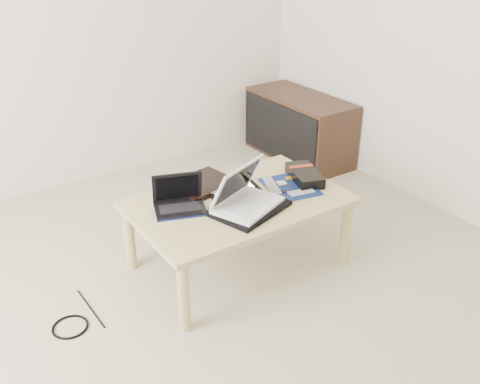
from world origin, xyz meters
TOP-DOWN VIEW (x-y plane):
  - ground at (0.00, 0.00)m, footprint 4.00×4.00m
  - coffee_table at (0.55, 0.47)m, footprint 1.10×0.70m
  - media_cabinet at (1.77, 1.45)m, footprint 0.41×0.90m
  - book at (0.47, 0.71)m, footprint 0.36×0.31m
  - netbook at (0.25, 0.56)m, footprint 0.30×0.26m
  - tablet at (0.58, 0.55)m, footprint 0.31×0.26m
  - remote at (0.78, 0.49)m, footprint 0.13×0.23m
  - neoprene_sleeve at (0.53, 0.35)m, footprint 0.43×0.37m
  - white_laptop at (0.52, 0.37)m, footprint 0.40×0.34m
  - motherboard at (0.86, 0.44)m, footprint 0.30×0.35m
  - gpu_box at (0.99, 0.46)m, footprint 0.22×0.31m
  - cable_coil at (0.39, 0.42)m, footprint 0.13×0.13m
  - floor_cable_coil at (-0.39, 0.47)m, footprint 0.22×0.22m
  - floor_cable_trail at (-0.27, 0.55)m, footprint 0.02×0.34m

SIDE VIEW (x-z plane):
  - ground at x=0.00m, z-range 0.00..0.00m
  - floor_cable_trail at x=-0.27m, z-range 0.00..0.01m
  - floor_cable_coil at x=-0.39m, z-range 0.00..0.01m
  - media_cabinet at x=1.77m, z-range 0.00..0.50m
  - coffee_table at x=0.55m, z-range 0.15..0.55m
  - motherboard at x=0.86m, z-range 0.40..0.41m
  - cable_coil at x=0.39m, z-range 0.40..0.41m
  - tablet at x=0.58m, z-range 0.40..0.41m
  - neoprene_sleeve at x=0.53m, z-range 0.40..0.42m
  - remote at x=0.78m, z-range 0.40..0.42m
  - book at x=0.47m, z-range 0.40..0.43m
  - gpu_box at x=0.99m, z-range 0.40..0.46m
  - netbook at x=0.25m, z-range 0.35..0.53m
  - white_laptop at x=0.52m, z-range 0.35..0.58m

